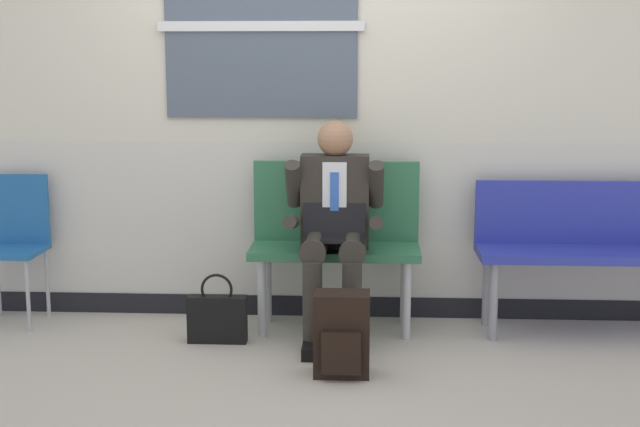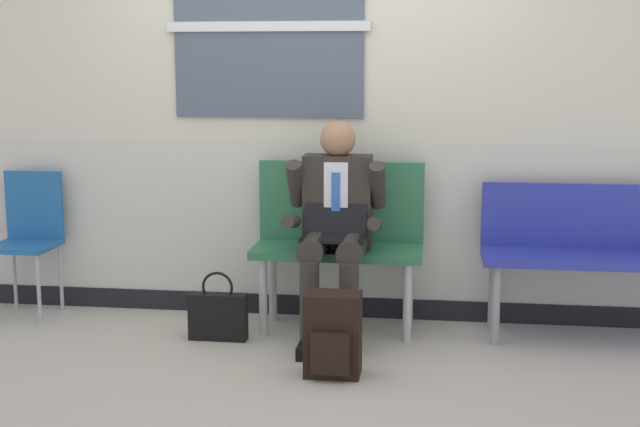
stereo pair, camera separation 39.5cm
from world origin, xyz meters
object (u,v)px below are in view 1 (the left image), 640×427
(bench_with_person, at_px, (335,233))
(person_seated, at_px, (334,223))
(folding_chair, at_px, (15,234))
(backpack, at_px, (342,335))
(handbag, at_px, (217,317))
(bench_empty, at_px, (590,241))

(bench_with_person, xyz_separation_m, person_seated, (-0.00, -0.21, 0.10))
(folding_chair, bearing_deg, bench_with_person, -0.98)
(bench_with_person, xyz_separation_m, backpack, (0.06, -0.84, -0.37))
(bench_with_person, height_order, handbag, bench_with_person)
(handbag, height_order, folding_chair, folding_chair)
(bench_empty, relative_size, person_seated, 1.06)
(bench_empty, bearing_deg, handbag, -171.10)
(folding_chair, bearing_deg, person_seated, -6.87)
(bench_with_person, relative_size, handbag, 2.48)
(bench_empty, bearing_deg, bench_with_person, 179.66)
(bench_with_person, xyz_separation_m, bench_empty, (1.51, -0.01, -0.03))
(bench_with_person, distance_m, person_seated, 0.23)
(person_seated, distance_m, folding_chair, 2.01)
(handbag, bearing_deg, bench_with_person, 27.69)
(person_seated, bearing_deg, folding_chair, 173.13)
(bench_with_person, bearing_deg, handbag, -152.31)
(bench_with_person, height_order, person_seated, person_seated)
(person_seated, bearing_deg, bench_empty, 7.42)
(backpack, bearing_deg, person_seated, 95.79)
(bench_empty, relative_size, folding_chair, 1.47)
(bench_with_person, relative_size, backpack, 2.30)
(backpack, distance_m, folding_chair, 2.26)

